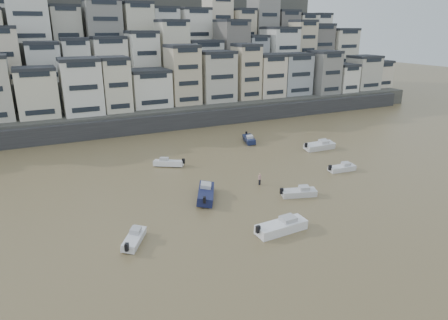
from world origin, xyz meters
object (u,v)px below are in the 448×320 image
boat_d (342,167)px  person_pink (260,179)px  boat_h (169,162)px  boat_b (299,191)px  boat_j (134,237)px  boat_i (249,138)px  boat_g (320,145)px  boat_c (206,192)px  boat_a (281,225)px

boat_d → person_pink: bearing=-178.0°
boat_h → boat_b: boat_h is taller
boat_j → boat_i: bearing=-15.3°
boat_g → boat_c: (-27.76, -11.08, 0.05)m
boat_g → boat_b: 22.68m
boat_a → boat_c: bearing=104.9°
boat_c → boat_h: (-0.26, 14.57, -0.22)m
boat_h → boat_b: (11.81, -19.35, -0.02)m
boat_d → boat_j: boat_j is taller
boat_i → boat_g: bearing=60.5°
boat_c → boat_g: bearing=-42.4°
boat_i → boat_d: bearing=31.6°
boat_g → boat_c: size_ratio=0.94×
boat_i → person_pink: 22.32m
boat_h → boat_i: bearing=-128.7°
boat_g → person_pink: 21.37m
boat_a → person_pink: boat_a is taller
boat_h → boat_j: size_ratio=1.07×
boat_g → boat_h: size_ratio=1.24×
boat_b → person_pink: person_pink is taller
boat_d → boat_g: (4.22, 10.78, 0.22)m
boat_i → boat_j: size_ratio=1.17×
boat_c → person_pink: boat_c is taller
boat_i → boat_h: boat_i is taller
boat_j → person_pink: size_ratio=2.82×
boat_b → boat_i: bearing=91.7°
boat_a → boat_b: size_ratio=1.28×
boat_d → boat_a: 23.15m
boat_b → boat_g: bearing=61.1°
boat_i → person_pink: bearing=-7.5°
boat_h → boat_j: 24.44m
boat_h → person_pink: 16.35m
boat_g → boat_c: bearing=-157.2°
boat_i → person_pink: size_ratio=3.30×
boat_c → boat_b: size_ratio=1.35×
boat_g → boat_j: 43.16m
boat_g → boat_h: 28.24m
boat_a → boat_b: bearing=40.1°
boat_d → boat_g: bearing=73.5°
boat_h → boat_a: size_ratio=0.80×
boat_d → boat_j: size_ratio=0.99×
boat_g → boat_a: size_ratio=0.99×
boat_d → boat_c: boat_c is taller
boat_i → boat_a: (-14.58, -33.16, 0.11)m
boat_d → boat_g: boat_g is taller
boat_j → boat_h: bearing=4.1°
boat_c → boat_a: 12.60m
boat_j → person_pink: person_pink is taller
boat_a → boat_j: boat_a is taller
boat_b → person_pink: (-2.65, 5.81, 0.17)m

